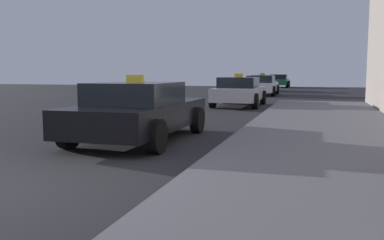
{
  "coord_description": "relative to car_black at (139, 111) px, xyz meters",
  "views": [
    {
      "loc": [
        3.69,
        -4.49,
        1.49
      ],
      "look_at": [
        1.52,
        2.88,
        0.61
      ],
      "focal_mm": 39.35,
      "sensor_mm": 36.0,
      "label": 1
    }
  ],
  "objects": [
    {
      "name": "car_red",
      "position": [
        -0.4,
        25.21,
        -0.0
      ],
      "size": [
        2.0,
        4.29,
        1.43
      ],
      "color": "red",
      "rests_on": "ground_plane"
    },
    {
      "name": "car_black",
      "position": [
        0.0,
        0.0,
        0.0
      ],
      "size": [
        2.06,
        4.32,
        1.43
      ],
      "color": "black",
      "rests_on": "ground_plane"
    },
    {
      "name": "car_green",
      "position": [
        0.15,
        33.95,
        -0.0
      ],
      "size": [
        1.97,
        4.23,
        1.27
      ],
      "color": "#196638",
      "rests_on": "ground_plane"
    },
    {
      "name": "car_white",
      "position": [
        0.27,
        19.1,
        -0.0
      ],
      "size": [
        2.04,
        4.27,
        1.27
      ],
      "color": "white",
      "rests_on": "ground_plane"
    },
    {
      "name": "sidewalk",
      "position": [
        4.0,
        -3.93,
        -0.57
      ],
      "size": [
        4.0,
        32.0,
        0.15
      ],
      "primitive_type": "cube",
      "color": "#5B5B60",
      "rests_on": "ground_plane"
    },
    {
      "name": "car_silver",
      "position": [
        0.45,
        9.9,
        -0.0
      ],
      "size": [
        1.99,
        4.16,
        1.43
      ],
      "color": "#B7B7BF",
      "rests_on": "ground_plane"
    },
    {
      "name": "ground_plane",
      "position": [
        -0.0,
        -3.93,
        -0.65
      ],
      "size": [
        80.0,
        80.0,
        0.0
      ],
      "primitive_type": "plane",
      "color": "#232326"
    }
  ]
}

